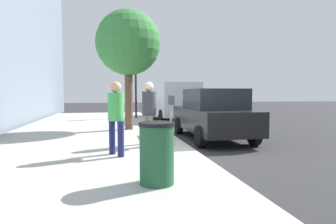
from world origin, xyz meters
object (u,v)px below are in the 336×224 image
Objects in this scene: traffic_signal at (137,77)px; parked_sedan_near at (212,114)px; street_tree at (128,44)px; parking_meter at (171,109)px; trash_bin at (157,153)px; pedestrian_bystander at (116,112)px; pedestrian_at_meter at (149,108)px; parked_van_far at (172,99)px.

parked_sedan_near is at bearing -165.32° from traffic_signal.
street_tree reaches higher than traffic_signal.
parking_meter is 1.40× the size of trash_bin.
street_tree reaches higher than pedestrian_bystander.
street_tree is at bearing 14.94° from parking_meter.
pedestrian_at_meter is 8.55m from parked_van_far.
traffic_signal is at bearing -3.80° from trash_bin.
parked_van_far is at bearing -12.39° from parking_meter.
parked_van_far reaches higher than parking_meter.
street_tree reaches higher than trash_bin.
parked_van_far is at bearing -31.18° from street_tree.
parked_van_far is (8.20, -2.44, 0.05)m from pedestrian_at_meter.
traffic_signal reaches higher than parked_van_far.
pedestrian_at_meter is at bearing 120.69° from parked_sedan_near.
traffic_signal is at bearing 51.12° from pedestrian_bystander.
parked_sedan_near is at bearing -49.96° from parking_meter.
parked_sedan_near is at bearing -127.35° from street_tree.
trash_bin is at bearing 166.58° from parked_van_far.
street_tree is at bearing 170.99° from traffic_signal.
pedestrian_at_meter is at bearing 176.84° from traffic_signal.
parked_van_far reaches higher than trash_bin.
traffic_signal reaches higher than pedestrian_at_meter.
street_tree is (4.75, -0.58, 2.43)m from pedestrian_bystander.
parked_van_far is 1.46× the size of traffic_signal.
street_tree is at bearing 52.65° from parked_sedan_near.
parking_meter is 0.39× the size of traffic_signal.
trash_bin is at bearing -179.78° from street_tree.
parked_van_far is at bearing -0.00° from parked_sedan_near.
pedestrian_at_meter is 0.37× the size of street_tree.
parked_van_far is (8.28, -1.82, 0.09)m from parking_meter.
parked_sedan_near reaches higher than trash_bin.
parking_meter is 0.27× the size of parked_van_far.
street_tree reaches higher than pedestrian_at_meter.
pedestrian_at_meter is at bearing 20.57° from pedestrian_bystander.
parking_meter is at bearing -15.97° from trash_bin.
pedestrian_bystander is (-1.17, 0.94, -0.03)m from pedestrian_at_meter.
trash_bin is (-6.98, -0.03, -2.95)m from street_tree.
pedestrian_bystander is 1.73× the size of trash_bin.
parked_sedan_near is at bearing 26.45° from pedestrian_at_meter.
parked_sedan_near is 4.37× the size of trash_bin.
traffic_signal is (8.90, -0.49, 1.37)m from pedestrian_at_meter.
pedestrian_at_meter is 1.77× the size of trash_bin.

